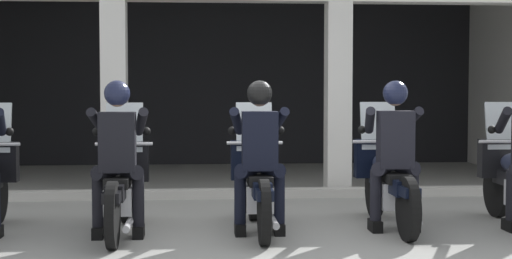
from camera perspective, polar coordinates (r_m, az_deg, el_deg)
The scene contains 9 objects.
ground_plane at distance 11.07m, azimuth -1.15°, elevation -4.66°, with size 80.00×80.00×0.00m, color gray.
station_building at distance 13.24m, azimuth -2.60°, elevation 5.86°, with size 10.67×4.76×3.33m.
kerb_strip at distance 10.40m, azimuth -2.04°, elevation -4.84°, with size 10.17×0.24×0.12m, color #B7B5AD.
motorcycle_left at distance 8.01m, azimuth -10.13°, elevation -4.12°, with size 0.62×2.04×1.35m.
police_officer_left at distance 7.69m, azimuth -10.38°, elevation -1.15°, with size 0.63×0.61×1.58m.
motorcycle_center at distance 8.05m, azimuth 0.10°, elevation -4.04°, with size 0.62×2.04×1.35m.
police_officer_center at distance 7.72m, azimuth 0.26°, elevation -1.08°, with size 0.63×0.61×1.58m.
motorcycle_right at distance 8.37m, azimuth 9.88°, elevation -3.81°, with size 0.62×2.04×1.35m.
police_officer_right at distance 8.05m, azimuth 10.40°, elevation -0.96°, with size 0.63×0.61×1.58m.
Camera 1 is at (-0.64, -7.95, 1.52)m, focal length 53.07 mm.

